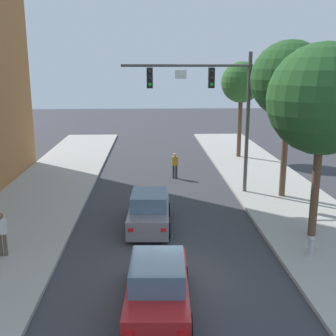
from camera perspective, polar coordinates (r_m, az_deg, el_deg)
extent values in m
plane|color=#38383D|center=(14.23, 0.41, -14.90)|extent=(120.00, 120.00, 0.00)
cylinder|color=#514C47|center=(22.60, 10.95, 6.00)|extent=(0.20, 0.20, 7.50)
cylinder|color=#514C47|center=(21.87, 2.50, 14.00)|extent=(6.70, 0.14, 0.14)
cube|color=black|center=(22.04, 6.04, 12.31)|extent=(0.32, 0.28, 1.05)
sphere|color=#2D2823|center=(21.88, 6.12, 13.16)|extent=(0.18, 0.18, 0.18)
sphere|color=#2D2823|center=(21.89, 6.10, 12.30)|extent=(0.18, 0.18, 0.18)
sphere|color=green|center=(21.90, 6.07, 11.44)|extent=(0.18, 0.18, 0.18)
cube|color=black|center=(21.79, -2.55, 12.36)|extent=(0.32, 0.28, 1.05)
sphere|color=#2D2823|center=(21.64, -2.56, 13.22)|extent=(0.18, 0.18, 0.18)
sphere|color=#2D2823|center=(21.64, -2.55, 12.35)|extent=(0.18, 0.18, 0.18)
sphere|color=green|center=(21.65, -2.54, 11.48)|extent=(0.18, 0.18, 0.18)
cube|color=white|center=(21.83, 1.77, 12.83)|extent=(0.60, 0.03, 0.44)
cube|color=slate|center=(18.22, -2.60, -6.41)|extent=(1.88, 4.27, 0.80)
cube|color=slate|center=(17.84, -2.64, -4.40)|extent=(1.59, 2.06, 0.64)
cylinder|color=black|center=(19.58, -4.80, -5.75)|extent=(0.25, 0.65, 0.64)
cylinder|color=black|center=(19.51, -0.04, -5.77)|extent=(0.25, 0.65, 0.64)
cylinder|color=black|center=(17.15, -5.50, -8.63)|extent=(0.25, 0.65, 0.64)
cylinder|color=black|center=(17.07, -0.04, -8.67)|extent=(0.25, 0.65, 0.64)
cube|color=red|center=(16.24, -5.19, -8.55)|extent=(0.20, 0.05, 0.14)
cube|color=red|center=(16.18, -0.64, -8.59)|extent=(0.20, 0.05, 0.14)
cube|color=#B21E1E|center=(12.35, -1.42, -16.70)|extent=(1.88, 4.27, 0.80)
cube|color=slate|center=(11.87, -1.46, -14.06)|extent=(1.59, 2.06, 0.64)
cylinder|color=black|center=(13.64, -4.80, -14.76)|extent=(0.25, 0.65, 0.64)
cylinder|color=black|center=(13.61, 2.23, -14.80)|extent=(0.25, 0.65, 0.64)
cylinder|color=black|center=(11.43, -5.90, -20.96)|extent=(0.25, 0.65, 0.64)
cylinder|color=black|center=(11.39, 2.79, -21.03)|extent=(0.25, 0.65, 0.64)
cube|color=red|center=(10.54, -5.43, -21.90)|extent=(0.20, 0.05, 0.14)
cube|color=red|center=(10.50, 2.05, -21.96)|extent=(0.20, 0.05, 0.14)
cylinder|color=brown|center=(16.36, -22.22, -9.80)|extent=(0.14, 0.14, 0.85)
cylinder|color=brown|center=(16.30, -21.62, -9.83)|extent=(0.14, 0.14, 0.85)
cube|color=silver|center=(16.07, -22.14, -7.50)|extent=(0.36, 0.22, 0.56)
sphere|color=brown|center=(15.94, -22.27, -6.16)|extent=(0.22, 0.22, 0.22)
cylinder|color=#333338|center=(26.10, 0.77, -0.53)|extent=(0.14, 0.14, 0.85)
cylinder|color=#333338|center=(26.11, 1.16, -0.52)|extent=(0.14, 0.14, 0.85)
cube|color=orange|center=(25.94, 0.97, 0.99)|extent=(0.36, 0.22, 0.56)
sphere|color=tan|center=(25.86, 0.98, 1.85)|extent=(0.22, 0.22, 0.22)
cylinder|color=#B2B2B7|center=(16.16, 19.22, -10.40)|extent=(0.24, 0.24, 0.55)
sphere|color=#B2B2B7|center=(16.03, 19.32, -9.30)|extent=(0.22, 0.22, 0.22)
cylinder|color=#B2B2B7|center=(16.09, 18.63, -10.36)|extent=(0.12, 0.09, 0.09)
cylinder|color=#B2B2B7|center=(16.22, 19.83, -10.26)|extent=(0.12, 0.09, 0.09)
cylinder|color=brown|center=(17.47, 19.73, -2.76)|extent=(0.32, 0.32, 3.92)
sphere|color=#235123|center=(16.87, 20.70, 8.93)|extent=(4.26, 4.26, 4.26)
cylinder|color=brown|center=(22.46, 15.82, 2.00)|extent=(0.32, 0.32, 4.65)
sphere|color=#235123|center=(22.05, 16.46, 11.69)|extent=(3.91, 3.91, 3.91)
cylinder|color=brown|center=(32.11, 9.88, 5.55)|extent=(0.32, 0.32, 4.52)
sphere|color=#2D6028|center=(31.83, 10.14, 11.62)|extent=(3.04, 3.04, 3.04)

